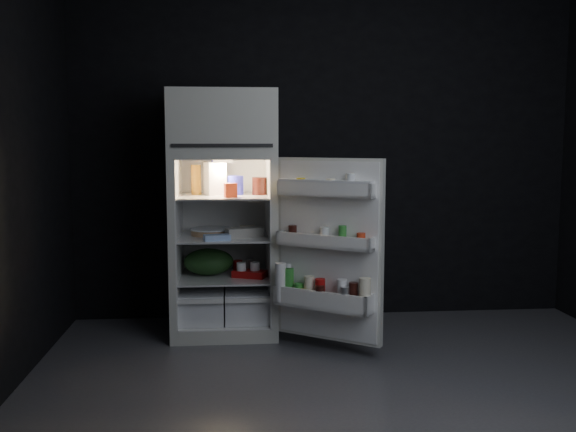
{
  "coord_description": "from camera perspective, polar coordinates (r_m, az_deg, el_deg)",
  "views": [
    {
      "loc": [
        -0.75,
        -3.43,
        1.41
      ],
      "look_at": [
        -0.36,
        1.0,
        0.9
      ],
      "focal_mm": 40.0,
      "sensor_mm": 36.0,
      "label": 1
    }
  ],
  "objects": [
    {
      "name": "amber_bottle",
      "position": [
        4.81,
        -8.16,
        3.22
      ],
      "size": [
        0.08,
        0.08,
        0.22
      ],
      "primitive_type": "cylinder",
      "rotation": [
        0.0,
        0.0,
        0.15
      ],
      "color": "#BF7B1E",
      "rests_on": "refrigerator"
    },
    {
      "name": "milk_jug",
      "position": [
        4.75,
        -6.51,
        3.32
      ],
      "size": [
        0.17,
        0.17,
        0.24
      ],
      "primitive_type": "cube",
      "rotation": [
        0.0,
        0.0,
        0.36
      ],
      "color": "white",
      "rests_on": "refrigerator"
    },
    {
      "name": "fridge_door",
      "position": [
        4.26,
        3.48,
        -3.32
      ],
      "size": [
        0.7,
        0.57,
        1.22
      ],
      "color": "silver",
      "rests_on": "ground"
    },
    {
      "name": "jam_jar",
      "position": [
        4.75,
        -2.56,
        2.69
      ],
      "size": [
        0.14,
        0.14,
        0.13
      ],
      "primitive_type": "cylinder",
      "rotation": [
        0.0,
        0.0,
        0.36
      ],
      "color": "black",
      "rests_on": "refrigerator"
    },
    {
      "name": "small_carton",
      "position": [
        4.54,
        -5.13,
        2.3
      ],
      "size": [
        0.1,
        0.08,
        0.1
      ],
      "primitive_type": "cube",
      "rotation": [
        0.0,
        0.0,
        0.25
      ],
      "color": "red",
      "rests_on": "refrigerator"
    },
    {
      "name": "small_can_silver",
      "position": [
        4.95,
        -3.44,
        -4.39
      ],
      "size": [
        0.08,
        0.08,
        0.09
      ],
      "primitive_type": "cylinder",
      "rotation": [
        0.0,
        0.0,
        -0.34
      ],
      "color": "#B6B7BB",
      "rests_on": "refrigerator"
    },
    {
      "name": "refrigerator",
      "position": [
        4.77,
        -5.74,
        1.05
      ],
      "size": [
        0.76,
        0.71,
        1.78
      ],
      "color": "silver",
      "rests_on": "ground"
    },
    {
      "name": "produce_bag",
      "position": [
        4.84,
        -7.07,
        -4.05
      ],
      "size": [
        0.43,
        0.39,
        0.2
      ],
      "primitive_type": "ellipsoid",
      "rotation": [
        0.0,
        0.0,
        0.23
      ],
      "color": "#193815",
      "rests_on": "refrigerator"
    },
    {
      "name": "yogurt_tray",
      "position": [
        4.74,
        -3.43,
        -5.15
      ],
      "size": [
        0.27,
        0.21,
        0.05
      ],
      "primitive_type": "cube",
      "rotation": [
        0.0,
        0.0,
        -0.4
      ],
      "color": "#A60F0E",
      "rests_on": "refrigerator"
    },
    {
      "name": "small_can_red",
      "position": [
        4.92,
        -4.48,
        -4.47
      ],
      "size": [
        0.09,
        0.09,
        0.09
      ],
      "primitive_type": "cylinder",
      "rotation": [
        0.0,
        0.0,
        0.27
      ],
      "color": "#A60F0E",
      "rests_on": "refrigerator"
    },
    {
      "name": "egg_carton",
      "position": [
        4.65,
        -3.89,
        -1.48
      ],
      "size": [
        0.29,
        0.18,
        0.07
      ],
      "primitive_type": "cube",
      "rotation": [
        0.0,
        0.0,
        0.32
      ],
      "color": "#9B988D",
      "rests_on": "refrigerator"
    },
    {
      "name": "wrapped_pkg",
      "position": [
        4.92,
        -3.62,
        -1.16
      ],
      "size": [
        0.12,
        0.1,
        0.05
      ],
      "primitive_type": "cube",
      "rotation": [
        0.0,
        0.0,
        -0.01
      ],
      "color": "#EFE6C4",
      "rests_on": "refrigerator"
    },
    {
      "name": "pie",
      "position": [
        4.8,
        -6.87,
        -1.45
      ],
      "size": [
        0.38,
        0.38,
        0.04
      ],
      "primitive_type": "cylinder",
      "rotation": [
        0.0,
        0.0,
        0.38
      ],
      "color": "#A88158",
      "rests_on": "refrigerator"
    },
    {
      "name": "mayo_jar",
      "position": [
        4.75,
        -4.69,
        2.73
      ],
      "size": [
        0.14,
        0.14,
        0.14
      ],
      "primitive_type": "cylinder",
      "rotation": [
        0.0,
        0.0,
        -0.24
      ],
      "color": "#2024B0",
      "rests_on": "refrigerator"
    },
    {
      "name": "flat_package",
      "position": [
        4.54,
        -6.33,
        -1.91
      ],
      "size": [
        0.2,
        0.13,
        0.04
      ],
      "primitive_type": "cube",
      "rotation": [
        0.0,
        0.0,
        0.22
      ],
      "color": "#91B1E0",
      "rests_on": "refrigerator"
    },
    {
      "name": "wall_front",
      "position": [
        1.88,
        18.49,
        4.36
      ],
      "size": [
        4.0,
        0.0,
        2.7
      ],
      "primitive_type": "cube",
      "color": "black",
      "rests_on": "ground"
    },
    {
      "name": "floor",
      "position": [
        3.78,
        7.01,
        -15.4
      ],
      "size": [
        4.0,
        3.4,
        0.0
      ],
      "primitive_type": "cube",
      "color": "#4D4D52",
      "rests_on": "ground"
    },
    {
      "name": "wall_back",
      "position": [
        5.18,
        3.27,
        5.88
      ],
      "size": [
        4.0,
        0.0,
        2.7
      ],
      "primitive_type": "cube",
      "color": "black",
      "rests_on": "ground"
    }
  ]
}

